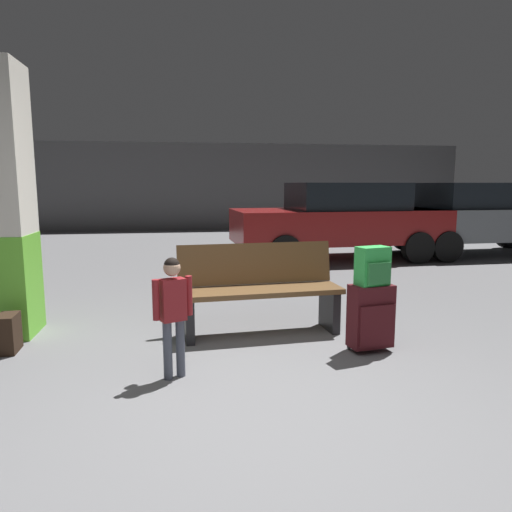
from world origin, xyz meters
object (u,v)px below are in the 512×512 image
(backpack_dark_floor, at_px, (7,334))
(parked_car_side, at_px, (481,217))
(suitcase, at_px, (371,316))
(child, at_px, (173,305))
(bench, at_px, (260,289))
(backpack_bright, at_px, (373,266))
(parked_car_near, at_px, (340,219))

(backpack_dark_floor, distance_m, parked_car_side, 9.18)
(suitcase, relative_size, child, 0.64)
(parked_car_side, bearing_deg, suitcase, -130.80)
(bench, height_order, suitcase, bench)
(suitcase, xyz_separation_m, backpack_dark_floor, (-3.20, 0.47, -0.15))
(backpack_bright, height_order, parked_car_side, parked_car_side)
(suitcase, bearing_deg, bench, 141.86)
(bench, distance_m, backpack_bright, 1.18)
(suitcase, height_order, backpack_dark_floor, suitcase)
(suitcase, height_order, parked_car_near, parked_car_near)
(parked_car_near, bearing_deg, backpack_bright, -105.52)
(bench, xyz_separation_m, parked_car_side, (5.47, 4.60, 0.36))
(suitcase, distance_m, parked_car_side, 7.02)
(bench, bearing_deg, parked_car_near, 62.44)
(suitcase, relative_size, parked_car_near, 0.14)
(backpack_dark_floor, bearing_deg, child, -28.47)
(suitcase, height_order, backpack_bright, backpack_bright)
(backpack_dark_floor, relative_size, parked_car_side, 0.08)
(bench, relative_size, backpack_bright, 4.81)
(child, bearing_deg, backpack_dark_floor, 151.53)
(bench, bearing_deg, backpack_dark_floor, -174.32)
(suitcase, relative_size, backpack_dark_floor, 1.78)
(backpack_bright, height_order, child, backpack_bright)
(suitcase, relative_size, parked_car_side, 0.15)
(backpack_dark_floor, bearing_deg, bench, 5.68)
(bench, height_order, backpack_bright, backpack_bright)
(suitcase, height_order, child, child)
(child, distance_m, backpack_dark_floor, 1.73)
(backpack_bright, bearing_deg, bench, 141.87)
(child, height_order, backpack_dark_floor, child)
(bench, distance_m, suitcase, 1.14)
(bench, relative_size, backpack_dark_floor, 4.81)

